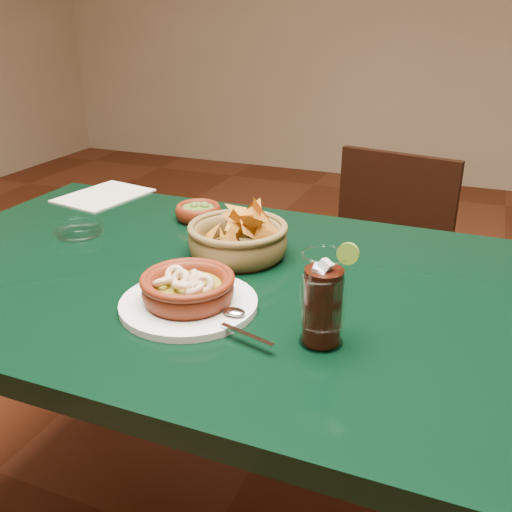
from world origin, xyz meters
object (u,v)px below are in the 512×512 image
at_px(cola_drink, 323,300).
at_px(dining_table, 195,315).
at_px(shrimp_plate, 188,292).
at_px(chip_basket, 238,239).
at_px(dining_chair, 376,281).

bearing_deg(cola_drink, dining_table, 152.58).
distance_m(shrimp_plate, cola_drink, 0.24).
bearing_deg(chip_basket, shrimp_plate, -87.35).
height_order(dining_table, shrimp_plate, shrimp_plate).
xyz_separation_m(dining_table, chip_basket, (0.05, 0.10, 0.14)).
height_order(dining_table, chip_basket, chip_basket).
bearing_deg(shrimp_plate, cola_drink, -5.27).
relative_size(chip_basket, cola_drink, 1.40).
bearing_deg(dining_chair, cola_drink, -85.83).
distance_m(chip_basket, cola_drink, 0.35).
bearing_deg(cola_drink, dining_chair, 94.17).
xyz_separation_m(dining_chair, chip_basket, (-0.18, -0.61, 0.33)).
relative_size(dining_chair, chip_basket, 3.54).
bearing_deg(shrimp_plate, chip_basket, 92.65).
relative_size(shrimp_plate, cola_drink, 1.81).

